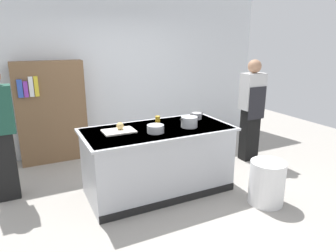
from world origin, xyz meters
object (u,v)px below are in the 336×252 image
sauce_pan (197,116)px  person_chef (252,108)px  juice_cup (158,120)px  bookshelf (52,112)px  mixing_bowl (155,129)px  trash_bin (267,183)px  stock_pot (189,122)px  onion (120,126)px  person_guest (0,132)px

sauce_pan → person_chef: bearing=7.2°
juice_cup → bookshelf: bookshelf is taller
mixing_bowl → trash_bin: bearing=-32.7°
person_chef → bookshelf: size_ratio=1.01×
stock_pot → person_chef: 1.56m
person_chef → bookshelf: (-3.03, 1.45, -0.06)m
sauce_pan → onion: bearing=-176.0°
mixing_bowl → juice_cup: size_ratio=2.14×
mixing_bowl → person_guest: 1.96m
onion → stock_pot: stock_pot is taller
juice_cup → trash_bin: (0.99, -1.17, -0.67)m
onion → stock_pot: (0.88, -0.24, 0.00)m
bookshelf → person_chef: bearing=-25.6°
bookshelf → onion: bearing=-68.7°
sauce_pan → bookshelf: bookshelf is taller
sauce_pan → mixing_bowl: mixing_bowl is taller
juice_cup → trash_bin: juice_cup is taller
stock_pot → sauce_pan: bearing=45.8°
onion → stock_pot: bearing=-15.2°
stock_pot → trash_bin: size_ratio=0.51×
onion → juice_cup: onion is taller
onion → juice_cup: (0.59, 0.13, -0.02)m
stock_pot → sauce_pan: size_ratio=1.33×
onion → stock_pot: 0.92m
onion → sauce_pan: bearing=4.0°
trash_bin → juice_cup: bearing=130.3°
stock_pot → mixing_bowl: bearing=-177.1°
juice_cup → bookshelf: size_ratio=0.06×
stock_pot → mixing_bowl: size_ratio=1.34×
sauce_pan → juice_cup: juice_cup is taller
person_chef → bookshelf: person_chef is taller
onion → person_guest: bearing=157.4°
person_guest → bookshelf: size_ratio=1.01×
sauce_pan → mixing_bowl: (-0.82, -0.35, 0.00)m
stock_pot → trash_bin: (0.69, -0.79, -0.69)m
stock_pot → person_guest: person_guest is taller
person_chef → person_guest: bearing=102.3°
stock_pot → juice_cup: size_ratio=2.86×
trash_bin → person_guest: 3.43m
trash_bin → person_chef: size_ratio=0.33×
trash_bin → bookshelf: 3.56m
trash_bin → person_guest: (-2.96, 1.61, 0.63)m
person_chef → person_guest: 3.78m
juice_cup → person_chef: bearing=3.2°
sauce_pan → person_guest: size_ratio=0.13×
person_chef → stock_pot: bearing=125.1°
stock_pot → person_guest: size_ratio=0.17×
trash_bin → bookshelf: bearing=129.4°
mixing_bowl → juice_cup: (0.21, 0.40, 0.00)m
person_chef → person_guest: (-3.76, 0.35, -0.00)m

